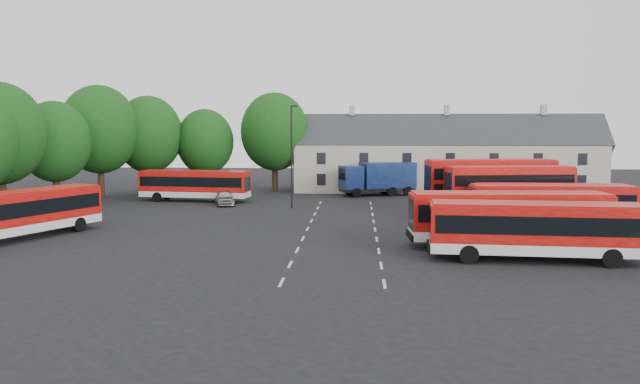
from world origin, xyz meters
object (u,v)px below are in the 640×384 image
Objects in this scene: silver_car at (225,198)px; box_truck at (379,177)px; bus_dd_south at (509,188)px; bus_west at (23,210)px; bus_row_a at (536,226)px; lamppost at (292,154)px.

box_truck is at bearing 15.50° from silver_car.
bus_dd_south is 2.55× the size of silver_car.
bus_west reaches higher than silver_car.
box_truck is 2.06× the size of silver_car.
bus_row_a is 33.20m from silver_car.
bus_row_a is 2.83× the size of silver_car.
bus_dd_south is at bearing -15.01° from lamppost.
silver_car is (-22.83, 24.07, -1.27)m from bus_row_a.
bus_west is at bearing -134.19° from lamppost.
box_truck is at bearing 107.27° from bus_row_a.
bus_dd_south is 0.92× the size of bus_west.
bus_row_a reaches higher than bus_west.
silver_car is 8.25m from lamppost.
lamppost is at bearing -31.54° from silver_car.
silver_car is at bearing 156.08° from bus_dd_south.
bus_dd_south is (2.60, 17.18, 0.46)m from bus_row_a.
bus_row_a is at bearing -97.89° from box_truck.
lamppost reaches higher than bus_dd_south.
bus_west is at bearing -152.34° from box_truck.
silver_car is at bearing -169.29° from box_truck.
box_truck is (-10.28, 16.19, -0.41)m from bus_dd_south.
lamppost is (-18.68, 5.01, 2.63)m from bus_dd_south.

